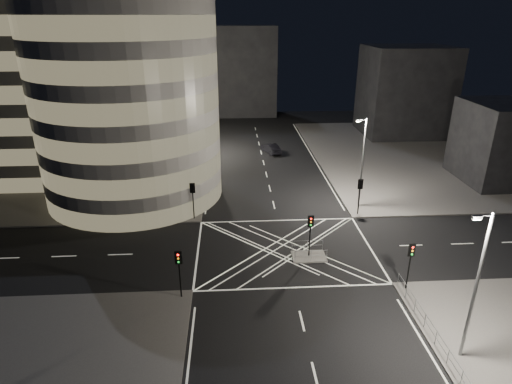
{
  "coord_description": "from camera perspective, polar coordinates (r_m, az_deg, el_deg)",
  "views": [
    {
      "loc": [
        -4.76,
        -34.24,
        20.19
      ],
      "look_at": [
        -2.23,
        6.78,
        3.0
      ],
      "focal_mm": 30.0,
      "sensor_mm": 36.0,
      "label": 1
    }
  ],
  "objects": [
    {
      "name": "office_block_rear",
      "position": [
        78.69,
        -16.76,
        15.19
      ],
      "size": [
        24.0,
        16.0,
        22.0
      ],
      "primitive_type": "cube",
      "color": "gray",
      "rests_on": "sidewalk_far_left"
    },
    {
      "name": "railing_island_north",
      "position": [
        39.46,
        6.86,
        -7.08
      ],
      "size": [
        2.8,
        0.06,
        1.1
      ],
      "primitive_type": "cube",
      "color": "slate",
      "rests_on": "central_island"
    },
    {
      "name": "traffic_signal_island",
      "position": [
        37.63,
        7.25,
        -4.83
      ],
      "size": [
        0.55,
        0.22,
        4.0
      ],
      "color": "black",
      "rests_on": "central_island"
    },
    {
      "name": "street_lamp_right_far",
      "position": [
        47.81,
        13.97,
        4.17
      ],
      "size": [
        1.25,
        0.25,
        10.0
      ],
      "color": "slate",
      "rests_on": "sidewalk_far_right"
    },
    {
      "name": "railing_near_right",
      "position": [
        32.23,
        22.21,
        -16.52
      ],
      "size": [
        0.06,
        11.7,
        1.1
      ],
      "primitive_type": "cube",
      "color": "slate",
      "rests_on": "sidewalk_near_right"
    },
    {
      "name": "traffic_signal_fr",
      "position": [
        46.55,
        13.68,
        0.23
      ],
      "size": [
        0.55,
        0.22,
        4.0
      ],
      "color": "black",
      "rests_on": "sidewalk_far_right"
    },
    {
      "name": "tree_b",
      "position": [
        51.79,
        -9.78,
        5.55
      ],
      "size": [
        4.75,
        4.75,
        7.79
      ],
      "color": "black",
      "rests_on": "sidewalk_far_left"
    },
    {
      "name": "tree_a",
      "position": [
        46.15,
        -10.49,
        3.25
      ],
      "size": [
        4.62,
        4.62,
        7.64
      ],
      "color": "black",
      "rests_on": "sidewalk_far_left"
    },
    {
      "name": "railing_island_south",
      "position": [
        37.94,
        7.33,
        -8.42
      ],
      "size": [
        2.8,
        0.06,
        1.1
      ],
      "primitive_type": "cube",
      "color": "slate",
      "rests_on": "central_island"
    },
    {
      "name": "tree_d",
      "position": [
        63.43,
        -8.7,
        8.31
      ],
      "size": [
        4.91,
        4.91,
        7.39
      ],
      "color": "black",
      "rests_on": "sidewalk_far_left"
    },
    {
      "name": "building_right_near",
      "position": [
        62.92,
        30.32,
        5.75
      ],
      "size": [
        10.0,
        10.0,
        10.0
      ],
      "primitive_type": "cube",
      "color": "black",
      "rests_on": "sidewalk_far_right"
    },
    {
      "name": "office_tower_curved",
      "position": [
        55.84,
        -20.71,
        13.54
      ],
      "size": [
        30.0,
        29.0,
        27.2
      ],
      "color": "gray",
      "rests_on": "sidewalk_far_left"
    },
    {
      "name": "traffic_signal_nl",
      "position": [
        32.68,
        -10.22,
        -9.63
      ],
      "size": [
        0.55,
        0.22,
        4.0
      ],
      "color": "black",
      "rests_on": "sidewalk_near_left"
    },
    {
      "name": "building_right_far",
      "position": [
        81.33,
        19.22,
        12.61
      ],
      "size": [
        14.0,
        12.0,
        15.0
      ],
      "primitive_type": "cube",
      "color": "black",
      "rests_on": "sidewalk_far_right"
    },
    {
      "name": "street_lamp_left_near",
      "position": [
        48.73,
        -8.9,
        4.92
      ],
      "size": [
        1.25,
        0.25,
        10.0
      ],
      "color": "slate",
      "rests_on": "sidewalk_far_left"
    },
    {
      "name": "central_island",
      "position": [
        39.02,
        7.05,
        -8.53
      ],
      "size": [
        3.0,
        2.0,
        0.15
      ],
      "primitive_type": "cube",
      "color": "slate",
      "rests_on": "ground"
    },
    {
      "name": "sedan",
      "position": [
        67.19,
        1.98,
        5.85
      ],
      "size": [
        3.01,
        4.71,
        1.46
      ],
      "primitive_type": "imported",
      "rotation": [
        0.0,
        0.0,
        3.5
      ],
      "color": "black",
      "rests_on": "ground"
    },
    {
      "name": "sidewalk_far_right",
      "position": [
        72.77,
        24.37,
        4.6
      ],
      "size": [
        42.0,
        42.0,
        0.15
      ],
      "primitive_type": "cube",
      "color": "#52504D",
      "rests_on": "ground"
    },
    {
      "name": "traffic_signal_nr",
      "position": [
        35.15,
        19.92,
        -8.26
      ],
      "size": [
        0.55,
        0.22,
        4.0
      ],
      "color": "black",
      "rests_on": "sidewalk_near_right"
    },
    {
      "name": "street_lamp_left_far",
      "position": [
        66.06,
        -7.61,
        9.69
      ],
      "size": [
        1.25,
        0.25,
        10.0
      ],
      "color": "slate",
      "rests_on": "sidewalk_far_left"
    },
    {
      "name": "tree_c",
      "position": [
        57.5,
        -9.21,
        7.4
      ],
      "size": [
        4.65,
        4.65,
        7.84
      ],
      "color": "black",
      "rests_on": "sidewalk_far_left"
    },
    {
      "name": "ground",
      "position": [
        40.04,
        3.82,
        -7.64
      ],
      "size": [
        120.0,
        120.0,
        0.0
      ],
      "primitive_type": "plane",
      "color": "black",
      "rests_on": "ground"
    },
    {
      "name": "traffic_signal_fl",
      "position": [
        44.71,
        -8.43,
        -0.29
      ],
      "size": [
        0.55,
        0.22,
        4.0
      ],
      "color": "black",
      "rests_on": "sidewalk_far_left"
    },
    {
      "name": "sidewalk_far_left",
      "position": [
        68.87,
        -24.01,
        3.71
      ],
      "size": [
        42.0,
        42.0,
        0.15
      ],
      "primitive_type": "cube",
      "color": "#52504D",
      "rests_on": "ground"
    },
    {
      "name": "street_lamp_right_near",
      "position": [
        28.74,
        27.25,
        -10.8
      ],
      "size": [
        1.25,
        0.25,
        10.0
      ],
      "color": "slate",
      "rests_on": "sidewalk_near_right"
    },
    {
      "name": "building_far_end",
      "position": [
        92.92,
        -3.15,
        15.75
      ],
      "size": [
        18.0,
        8.0,
        18.0
      ],
      "primitive_type": "cube",
      "color": "black",
      "rests_on": "ground"
    },
    {
      "name": "tree_e",
      "position": [
        69.4,
        -8.28,
        8.99
      ],
      "size": [
        3.79,
        3.79,
        6.06
      ],
      "color": "black",
      "rests_on": "sidewalk_far_left"
    }
  ]
}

